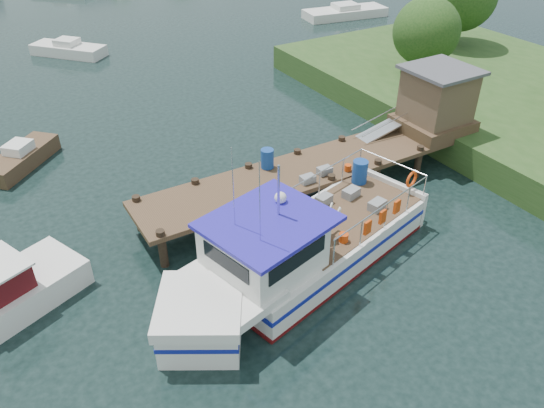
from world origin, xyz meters
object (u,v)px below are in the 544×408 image
moored_b (68,49)px  moored_rowboat (21,158)px  lobster_boat (294,253)px  dock (395,125)px  moored_c (345,12)px

moored_b → moored_rowboat: bearing=-96.8°
lobster_boat → moored_rowboat: 15.15m
lobster_boat → moored_b: lobster_boat is taller
dock → moored_b: dock is taller
dock → moored_c: size_ratio=2.10×
lobster_boat → moored_c: 35.91m
dock → moored_rowboat: (-15.18, 9.22, -1.78)m
dock → moored_b: (-9.25, 25.07, -1.79)m
lobster_boat → moored_b: size_ratio=2.25×
lobster_boat → moored_rowboat: (-6.95, 13.45, -0.60)m
lobster_boat → moored_rowboat: bearing=102.9°
moored_c → moored_rowboat: bearing=-136.6°
moored_rowboat → moored_c: moored_rowboat is taller
dock → lobster_boat: bearing=-152.8°
moored_c → dock: bearing=-104.3°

